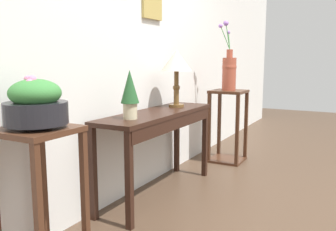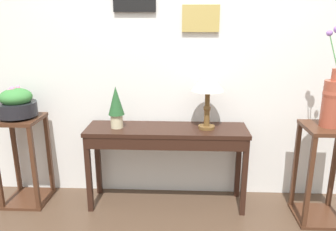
{
  "view_description": "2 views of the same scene",
  "coord_description": "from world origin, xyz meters",
  "px_view_note": "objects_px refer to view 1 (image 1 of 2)",
  "views": [
    {
      "loc": [
        -2.66,
        -0.23,
        1.17
      ],
      "look_at": [
        0.16,
        1.31,
        0.67
      ],
      "focal_mm": 38.39,
      "sensor_mm": 36.0,
      "label": 1
    },
    {
      "loc": [
        0.07,
        -1.41,
        1.63
      ],
      "look_at": [
        -0.05,
        1.23,
        0.86
      ],
      "focal_mm": 35.21,
      "sensor_mm": 36.0,
      "label": 2
    }
  ],
  "objects_px": {
    "console_table": "(160,123)",
    "table_lamp": "(176,63)",
    "pedestal_stand_right": "(228,126)",
    "potted_plant_on_console": "(130,92)",
    "pedestal_stand_left": "(41,201)",
    "flower_vase_tall_right": "(229,70)",
    "planter_bowl_wide_left": "(36,104)"
  },
  "relations": [
    {
      "from": "console_table",
      "to": "table_lamp",
      "type": "distance_m",
      "value": 0.61
    },
    {
      "from": "console_table",
      "to": "pedestal_stand_right",
      "type": "height_order",
      "value": "pedestal_stand_right"
    },
    {
      "from": "table_lamp",
      "to": "potted_plant_on_console",
      "type": "bearing_deg",
      "value": -179.0
    },
    {
      "from": "potted_plant_on_console",
      "to": "pedestal_stand_left",
      "type": "bearing_deg",
      "value": 179.94
    },
    {
      "from": "pedestal_stand_left",
      "to": "pedestal_stand_right",
      "type": "xyz_separation_m",
      "value": [
        2.58,
        -0.17,
        0.01
      ]
    },
    {
      "from": "potted_plant_on_console",
      "to": "flower_vase_tall_right",
      "type": "bearing_deg",
      "value": -5.44
    },
    {
      "from": "table_lamp",
      "to": "potted_plant_on_console",
      "type": "height_order",
      "value": "table_lamp"
    },
    {
      "from": "console_table",
      "to": "pedestal_stand_right",
      "type": "relative_size",
      "value": 1.68
    },
    {
      "from": "pedestal_stand_right",
      "to": "planter_bowl_wide_left",
      "type": "bearing_deg",
      "value": 176.32
    },
    {
      "from": "pedestal_stand_left",
      "to": "pedestal_stand_right",
      "type": "bearing_deg",
      "value": -3.68
    },
    {
      "from": "table_lamp",
      "to": "planter_bowl_wide_left",
      "type": "height_order",
      "value": "table_lamp"
    },
    {
      "from": "table_lamp",
      "to": "potted_plant_on_console",
      "type": "xyz_separation_m",
      "value": [
        -0.77,
        -0.01,
        -0.2
      ]
    },
    {
      "from": "potted_plant_on_console",
      "to": "pedestal_stand_right",
      "type": "relative_size",
      "value": 0.44
    },
    {
      "from": "potted_plant_on_console",
      "to": "console_table",
      "type": "bearing_deg",
      "value": -1.42
    },
    {
      "from": "planter_bowl_wide_left",
      "to": "flower_vase_tall_right",
      "type": "xyz_separation_m",
      "value": [
        2.58,
        -0.16,
        0.12
      ]
    },
    {
      "from": "console_table",
      "to": "pedestal_stand_right",
      "type": "bearing_deg",
      "value": -6.83
    },
    {
      "from": "pedestal_stand_right",
      "to": "flower_vase_tall_right",
      "type": "relative_size",
      "value": 1.08
    },
    {
      "from": "potted_plant_on_console",
      "to": "pedestal_stand_left",
      "type": "height_order",
      "value": "potted_plant_on_console"
    },
    {
      "from": "table_lamp",
      "to": "planter_bowl_wide_left",
      "type": "bearing_deg",
      "value": -179.56
    },
    {
      "from": "potted_plant_on_console",
      "to": "planter_bowl_wide_left",
      "type": "relative_size",
      "value": 1.1
    },
    {
      "from": "table_lamp",
      "to": "pedestal_stand_right",
      "type": "distance_m",
      "value": 1.2
    },
    {
      "from": "console_table",
      "to": "table_lamp",
      "type": "relative_size",
      "value": 2.67
    },
    {
      "from": "flower_vase_tall_right",
      "to": "planter_bowl_wide_left",
      "type": "bearing_deg",
      "value": 176.35
    },
    {
      "from": "potted_plant_on_console",
      "to": "pedestal_stand_left",
      "type": "distance_m",
      "value": 1.01
    },
    {
      "from": "console_table",
      "to": "potted_plant_on_console",
      "type": "relative_size",
      "value": 3.84
    },
    {
      "from": "table_lamp",
      "to": "pedestal_stand_left",
      "type": "relative_size",
      "value": 0.64
    },
    {
      "from": "table_lamp",
      "to": "pedestal_stand_left",
      "type": "height_order",
      "value": "table_lamp"
    },
    {
      "from": "console_table",
      "to": "pedestal_stand_left",
      "type": "relative_size",
      "value": 1.71
    },
    {
      "from": "planter_bowl_wide_left",
      "to": "flower_vase_tall_right",
      "type": "bearing_deg",
      "value": -3.65
    },
    {
      "from": "pedestal_stand_left",
      "to": "planter_bowl_wide_left",
      "type": "height_order",
      "value": "planter_bowl_wide_left"
    },
    {
      "from": "table_lamp",
      "to": "flower_vase_tall_right",
      "type": "height_order",
      "value": "flower_vase_tall_right"
    },
    {
      "from": "pedestal_stand_right",
      "to": "flower_vase_tall_right",
      "type": "height_order",
      "value": "flower_vase_tall_right"
    }
  ]
}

